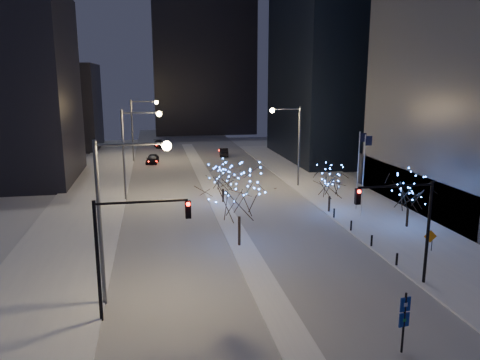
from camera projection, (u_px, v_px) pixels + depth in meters
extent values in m
plane|color=silver|center=(274.00, 305.00, 28.15)|extent=(160.00, 160.00, 0.00)
cube|color=#A1A6AF|center=(207.00, 181.00, 61.75)|extent=(20.00, 130.00, 0.02)
cube|color=white|center=(211.00, 190.00, 56.93)|extent=(2.00, 80.00, 0.15)
cube|color=white|center=(362.00, 205.00, 50.03)|extent=(10.00, 90.00, 0.15)
cube|color=white|center=(80.00, 220.00, 44.82)|extent=(8.00, 90.00, 0.15)
cube|color=black|center=(49.00, 107.00, 88.97)|extent=(18.00, 16.00, 16.00)
cube|color=black|center=(203.00, 46.00, 113.07)|extent=(24.00, 14.00, 42.00)
cylinder|color=#595E66|center=(100.00, 225.00, 27.20)|extent=(0.24, 0.24, 10.00)
cylinder|color=#595E66|center=(131.00, 144.00, 26.55)|extent=(4.00, 0.16, 0.16)
sphere|color=#FFC07F|center=(167.00, 146.00, 26.95)|extent=(0.56, 0.56, 0.56)
cylinder|color=#595E66|center=(124.00, 156.00, 51.20)|extent=(0.24, 0.24, 10.00)
cylinder|color=#595E66|center=(140.00, 113.00, 50.56)|extent=(4.00, 0.16, 0.16)
sphere|color=#FFC07F|center=(159.00, 114.00, 50.95)|extent=(0.56, 0.56, 0.56)
cylinder|color=#595E66|center=(132.00, 131.00, 75.21)|extent=(0.24, 0.24, 10.00)
cylinder|color=#595E66|center=(144.00, 101.00, 74.56)|extent=(4.00, 0.16, 0.16)
sphere|color=#FFC07F|center=(156.00, 102.00, 74.96)|extent=(0.56, 0.56, 0.56)
cylinder|color=#595E66|center=(299.00, 147.00, 57.86)|extent=(0.24, 0.24, 10.00)
cylinder|color=#595E66|center=(286.00, 109.00, 56.54)|extent=(3.50, 0.16, 0.16)
sphere|color=#FFC07F|center=(272.00, 110.00, 56.26)|extent=(0.56, 0.56, 0.56)
cylinder|color=black|center=(98.00, 262.00, 25.60)|extent=(0.20, 0.20, 7.00)
cylinder|color=black|center=(142.00, 202.00, 25.34)|extent=(5.00, 0.14, 0.14)
cube|color=black|center=(188.00, 209.00, 25.91)|extent=(0.32, 0.28, 1.00)
sphere|color=#FF0C05|center=(188.00, 204.00, 25.66)|extent=(0.22, 0.22, 0.22)
cylinder|color=black|center=(428.00, 234.00, 30.24)|extent=(0.20, 0.20, 7.00)
cylinder|color=black|center=(396.00, 186.00, 29.09)|extent=(5.00, 0.14, 0.14)
cube|color=black|center=(358.00, 196.00, 28.76)|extent=(0.32, 0.28, 1.00)
sphere|color=#FF0C05|center=(359.00, 192.00, 28.51)|extent=(0.22, 0.22, 0.22)
cylinder|color=silver|center=(363.00, 176.00, 44.96)|extent=(0.10, 0.10, 8.00)
cube|color=black|center=(369.00, 141.00, 44.29)|extent=(0.70, 0.03, 0.90)
cylinder|color=silver|center=(358.00, 171.00, 47.47)|extent=(0.10, 0.10, 8.00)
cube|color=black|center=(363.00, 137.00, 46.80)|extent=(0.70, 0.03, 0.90)
cylinder|color=black|center=(397.00, 259.00, 33.69)|extent=(0.16, 0.16, 0.90)
cylinder|color=black|center=(372.00, 241.00, 37.53)|extent=(0.16, 0.16, 0.90)
cylinder|color=black|center=(351.00, 226.00, 41.37)|extent=(0.16, 0.16, 0.90)
cylinder|color=black|center=(334.00, 213.00, 45.21)|extent=(0.16, 0.16, 0.90)
imported|color=black|center=(152.00, 159.00, 74.52)|extent=(2.39, 4.60, 1.50)
imported|color=black|center=(224.00, 152.00, 81.70)|extent=(1.94, 4.38, 1.40)
imported|color=black|center=(159.00, 144.00, 91.79)|extent=(2.46, 4.80, 1.33)
cylinder|color=black|center=(239.00, 231.00, 37.57)|extent=(0.22, 0.22, 2.40)
cylinder|color=black|center=(223.00, 195.00, 50.87)|extent=(0.22, 0.22, 1.45)
cylinder|color=black|center=(407.00, 218.00, 42.41)|extent=(0.22, 0.22, 1.64)
cylinder|color=black|center=(329.00, 204.00, 47.22)|extent=(0.22, 0.22, 1.56)
cylinder|color=black|center=(404.00, 323.00, 22.94)|extent=(0.11, 0.11, 3.21)
cube|color=navy|center=(405.00, 304.00, 22.72)|extent=(0.57, 0.16, 0.73)
cube|color=navy|center=(404.00, 320.00, 22.90)|extent=(0.57, 0.16, 0.73)
cylinder|color=black|center=(427.00, 245.00, 36.39)|extent=(0.06, 0.06, 1.02)
cylinder|color=black|center=(432.00, 245.00, 36.46)|extent=(0.06, 0.06, 1.02)
cube|color=orange|center=(430.00, 236.00, 36.27)|extent=(1.05, 0.14, 1.05)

